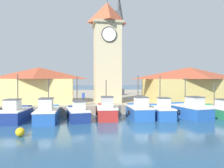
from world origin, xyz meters
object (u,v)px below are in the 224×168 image
Objects in this scene: fishing_boat_mid_left at (78,113)px; warehouse_right at (189,84)px; fishing_boat_far_right at (218,110)px; fishing_boat_center at (107,111)px; fishing_boat_right_outer at (189,110)px; dock_worker_near_tower at (83,98)px; port_crane_near at (119,57)px; fishing_boat_left_inner at (48,113)px; fishing_boat_right_inner at (162,111)px; fishing_boat_mid_right at (139,111)px; fishing_boat_left_outer at (16,114)px; clock_tower at (107,50)px; mooring_buoy at (20,132)px; warehouse_left at (39,84)px.

warehouse_right is at bearing 23.28° from fishing_boat_mid_left.
fishing_boat_center is at bearing 176.56° from fishing_boat_far_right.
fishing_boat_right_outer is 3.39× the size of dock_worker_near_tower.
fishing_boat_right_outer is 0.28× the size of port_crane_near.
fishing_boat_left_inner is 0.27× the size of port_crane_near.
fishing_boat_right_outer is at bearing 1.48° from fishing_boat_right_inner.
fishing_boat_mid_left is (2.90, 0.18, -0.08)m from fishing_boat_left_inner.
fishing_boat_center is 2.78× the size of dock_worker_near_tower.
fishing_boat_mid_right is 2.79× the size of dock_worker_near_tower.
fishing_boat_right_inner is at bearing -178.52° from fishing_boat_right_outer.
fishing_boat_center is at bearing 172.90° from fishing_boat_right_inner.
fishing_boat_right_outer reaches higher than fishing_boat_far_right.
fishing_boat_center is 14.56m from warehouse_right.
fishing_boat_left_inner reaches higher than dock_worker_near_tower.
fishing_boat_left_outer is 14.56m from fishing_boat_right_inner.
fishing_boat_mid_right reaches higher than fishing_boat_left_inner.
clock_tower is 23.23× the size of mooring_buoy.
fishing_boat_left_outer is 8.41m from warehouse_left.
fishing_boat_right_inner is 0.23× the size of port_crane_near.
fishing_boat_right_inner is 0.81× the size of fishing_boat_right_outer.
warehouse_left is (-5.01, 8.08, 2.71)m from fishing_boat_mid_left.
port_crane_near is at bearing 91.13° from fishing_boat_right_inner.
fishing_boat_mid_right is 0.23× the size of port_crane_near.
fishing_boat_right_outer is at bearing -21.06° from dock_worker_near_tower.
fishing_boat_left_inner is 5.85m from fishing_boat_center.
fishing_boat_right_inner is (14.55, -0.56, -0.02)m from fishing_boat_left_outer.
clock_tower reaches higher than fishing_boat_right_outer.
fishing_boat_left_outer is at bearing 107.30° from mooring_buoy.
fishing_boat_mid_right is at bearing 0.43° from fishing_boat_mid_left.
fishing_boat_left_inner is 5.71m from mooring_buoy.
fishing_boat_left_inner is 12.41m from clock_tower.
fishing_boat_center is 1.01× the size of fishing_boat_right_inner.
clock_tower is (-2.39, 7.10, 7.29)m from fishing_boat_mid_right.
fishing_boat_right_outer is 18.98m from warehouse_left.
fishing_boat_far_right is 19.95m from mooring_buoy.
fishing_boat_mid_right reaches higher than dock_worker_near_tower.
clock_tower is at bearing 136.32° from fishing_boat_right_outer.
fishing_boat_left_outer reaches higher than fishing_boat_left_inner.
port_crane_near is 12.14× the size of dock_worker_near_tower.
mooring_buoy is at bearing -101.98° from fishing_boat_left_inner.
port_crane_near is at bearing 62.00° from fishing_boat_left_inner.
fishing_boat_mid_left is at bearing -1.37° from fishing_boat_left_outer.
warehouse_left is at bearing 144.04° from dock_worker_near_tower.
fishing_boat_left_inner is 8.23× the size of mooring_buoy.
warehouse_right reaches higher than dock_worker_near_tower.
fishing_boat_mid_left reaches higher than fishing_boat_left_inner.
fishing_boat_left_outer is 14.15m from clock_tower.
fishing_boat_right_outer is at bearing -1.54° from fishing_boat_left_outer.
fishing_boat_left_outer is 0.93× the size of fishing_boat_far_right.
fishing_boat_center is 22.46m from port_crane_near.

